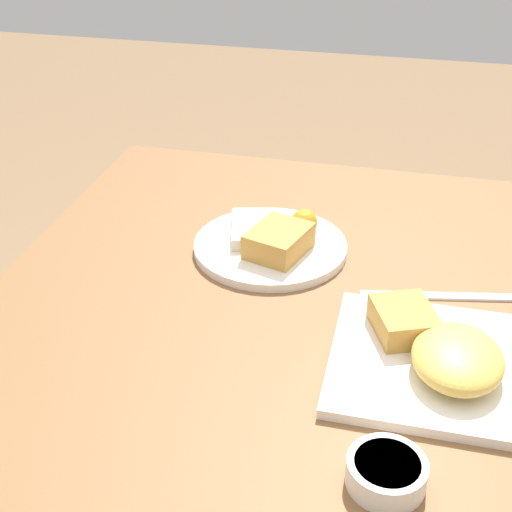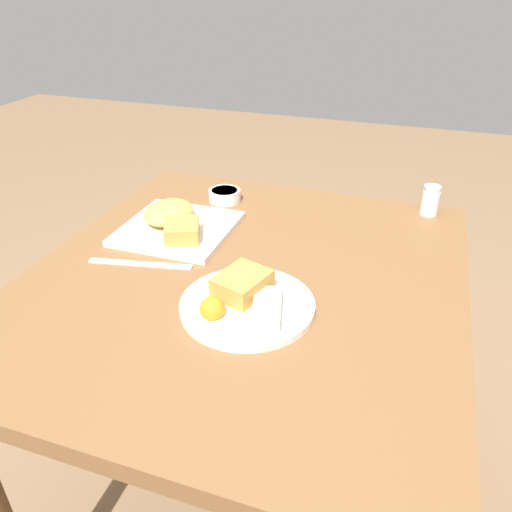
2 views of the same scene
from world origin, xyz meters
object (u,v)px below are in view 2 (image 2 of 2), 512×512
at_px(plate_square_near, 175,222).
at_px(sauce_ramekin, 225,195).
at_px(butter_knife, 140,264).
at_px(plate_oval_far, 246,301).
at_px(salt_shaker, 430,202).

bearing_deg(plate_square_near, sauce_ramekin, 167.17).
xyz_separation_m(sauce_ramekin, butter_knife, (0.36, -0.04, -0.01)).
xyz_separation_m(plate_square_near, sauce_ramekin, (-0.20, 0.04, -0.01)).
xyz_separation_m(plate_square_near, plate_oval_far, (0.23, 0.26, -0.01)).
relative_size(plate_square_near, sauce_ramekin, 2.94).
bearing_deg(plate_square_near, plate_oval_far, 47.82).
distance_m(plate_oval_far, salt_shaker, 0.60).
bearing_deg(butter_knife, plate_oval_far, -26.68).
bearing_deg(plate_oval_far, butter_knife, -105.61).
xyz_separation_m(plate_oval_far, sauce_ramekin, (-0.43, -0.21, 0.00)).
distance_m(salt_shaker, butter_knife, 0.71).
bearing_deg(plate_square_near, salt_shaker, 117.18).
xyz_separation_m(plate_square_near, butter_knife, (0.16, 0.00, -0.02)).
bearing_deg(sauce_ramekin, plate_square_near, -12.83).
height_order(plate_square_near, butter_knife, plate_square_near).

